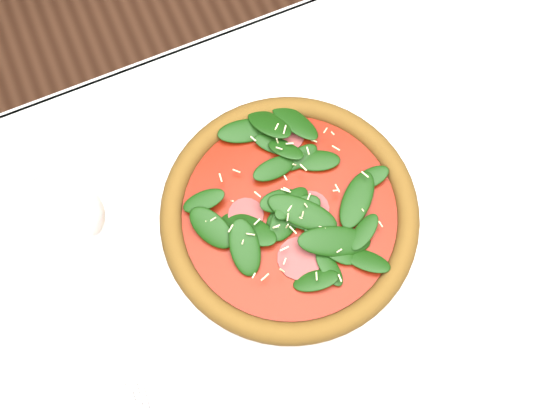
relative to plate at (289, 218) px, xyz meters
name	(u,v)px	position (x,y,z in m)	size (l,w,h in m)	color
ground	(292,344)	(-0.01, -0.09, -0.76)	(6.00, 6.00, 0.00)	brown
dining_table	(306,299)	(-0.01, -0.09, -0.11)	(1.21, 0.81, 0.75)	silver
plate	(289,218)	(0.00, 0.00, 0.00)	(0.39, 0.39, 0.02)	silver
pizza	(290,213)	(0.00, 0.00, 0.02)	(0.43, 0.43, 0.04)	#945D23
wine_glass	(64,217)	(-0.24, 0.06, 0.15)	(0.09, 0.09, 0.22)	white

